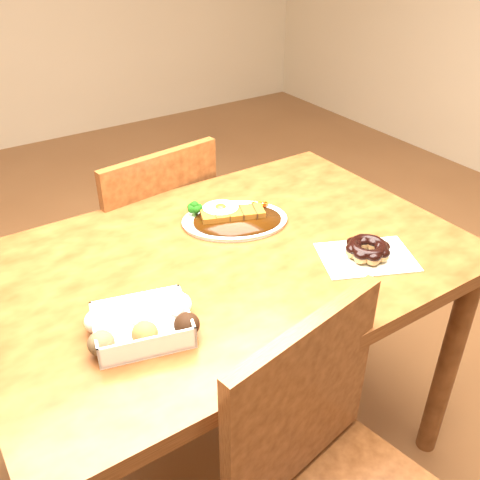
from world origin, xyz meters
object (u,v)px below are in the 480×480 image
table (227,287)px  katsu_curry_plate (233,218)px  donut_box (142,324)px  chair_far (148,248)px  pon_de_ring (367,250)px

table → katsu_curry_plate: bearing=51.6°
table → donut_box: size_ratio=5.16×
katsu_curry_plate → donut_box: 0.49m
katsu_curry_plate → donut_box: size_ratio=1.47×
chair_far → katsu_curry_plate: bearing=96.1°
table → katsu_curry_plate: 0.20m
table → katsu_curry_plate: katsu_curry_plate is taller
katsu_curry_plate → pon_de_ring: 0.38m
donut_box → katsu_curry_plate: bearing=35.2°
donut_box → pon_de_ring: size_ratio=0.85×
katsu_curry_plate → donut_box: bearing=-144.8°
chair_far → katsu_curry_plate: (0.09, -0.41, 0.29)m
table → donut_box: donut_box is taller
katsu_curry_plate → donut_box: (-0.40, -0.28, 0.01)m
donut_box → pon_de_ring: bearing=-4.8°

